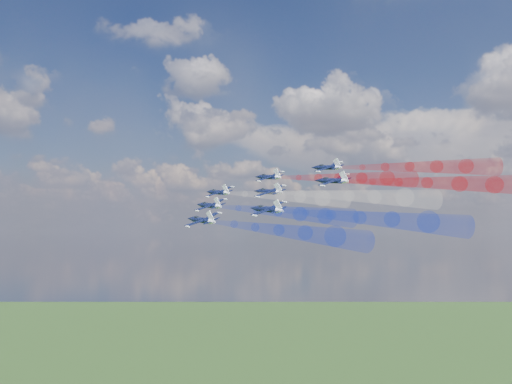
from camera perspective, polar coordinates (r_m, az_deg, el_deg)
The scene contains 16 objects.
jet_lead at distance 173.42m, azimuth -3.89°, elevation -0.04°, with size 10.34×12.93×3.45m, color black, non-canonical shape.
trail_lead at distance 150.04m, azimuth 2.50°, elevation -0.39°, with size 4.31×47.59×4.31m, color white, non-canonical shape.
jet_inner_left at distance 157.25m, azimuth -4.78°, elevation -1.39°, with size 10.34×12.93×3.45m, color black, non-canonical shape.
trail_inner_left at distance 133.72m, azimuth 2.23°, elevation -2.03°, with size 4.31×47.59×4.31m, color #1934D5, non-canonical shape.
jet_inner_right at distance 171.66m, azimuth 1.32°, elevation 1.55°, with size 10.34×12.93×3.45m, color black, non-canonical shape.
trail_inner_right at distance 150.13m, azimuth 8.52°, elevation 1.43°, with size 4.31×47.59×4.31m, color red, non-canonical shape.
jet_outer_left at distance 139.42m, azimuth -5.59°, elevation -2.90°, with size 10.34×12.93×3.45m, color black, non-canonical shape.
trail_outer_left at distance 115.82m, azimuth 2.36°, elevation -3.94°, with size 4.31×47.59×4.31m, color #1934D5, non-canonical shape.
jet_center_third at distance 153.69m, azimuth 1.32°, elevation 0.03°, with size 10.34×12.93×3.45m, color black, non-canonical shape.
trail_center_third at distance 132.34m, azimuth 9.51°, elevation -0.36°, with size 4.31×47.59×4.31m, color white, non-canonical shape.
jet_outer_right at distance 167.25m, azimuth 7.33°, elevation 2.52°, with size 10.34×12.93×3.45m, color black, non-canonical shape.
trail_outer_right at distance 148.15m, azimuth 15.53°, elevation 2.50°, with size 4.31×47.59×4.31m, color red, non-canonical shape.
jet_rear_left at distance 135.03m, azimuth 1.17°, elevation -1.80°, with size 10.34×12.93×3.45m, color black, non-canonical shape.
trail_rear_left at distance 113.89m, azimuth 10.66°, elevation -2.59°, with size 4.31×47.59×4.31m, color #1934D5, non-canonical shape.
jet_rear_right at distance 149.87m, azimuth 7.87°, elevation 1.16°, with size 10.34×12.93×3.45m, color black, non-canonical shape.
trail_rear_right at distance 131.19m, azimuth 17.21°, elevation 0.92°, with size 4.31×47.59×4.31m, color red, non-canonical shape.
Camera 1 is at (112.02, -137.32, 126.50)m, focal length 38.90 mm.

